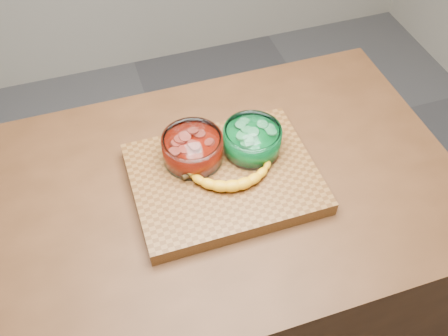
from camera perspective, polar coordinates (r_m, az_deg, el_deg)
name	(u,v)px	position (r m, az deg, el deg)	size (l,w,h in m)	color
ground	(224,328)	(2.04, 0.00, -17.78)	(3.50, 3.50, 0.00)	#56565A
counter	(224,271)	(1.63, 0.00, -11.69)	(1.20, 0.80, 0.90)	#512F18
cutting_board	(224,178)	(1.24, 0.00, -1.20)	(0.45, 0.35, 0.04)	brown
bowl_red	(193,149)	(1.24, -3.61, 2.22)	(0.15, 0.15, 0.07)	white
bowl_green	(252,140)	(1.26, 3.24, 3.22)	(0.15, 0.15, 0.07)	white
banana	(231,175)	(1.20, 0.85, -0.77)	(0.24, 0.12, 0.03)	#F6AA15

